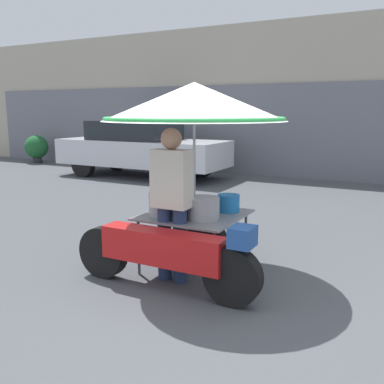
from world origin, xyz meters
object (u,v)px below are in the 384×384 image
at_px(parked_car, 141,148).
at_px(vendor_person, 172,198).
at_px(potted_plant, 37,147).
at_px(vendor_motorcycle_cart, 192,125).

bearing_deg(parked_car, vendor_person, -52.98).
distance_m(parked_car, potted_plant, 4.91).
bearing_deg(vendor_motorcycle_cart, parked_car, 129.04).
height_order(vendor_person, parked_car, vendor_person).
bearing_deg(potted_plant, parked_car, -10.98).
distance_m(vendor_motorcycle_cart, potted_plant, 11.10).
bearing_deg(potted_plant, vendor_motorcycle_cart, -34.40).
xyz_separation_m(vendor_person, potted_plant, (-9.07, 6.58, -0.35)).
bearing_deg(parked_car, potted_plant, 169.02).
relative_size(parked_car, potted_plant, 4.88).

